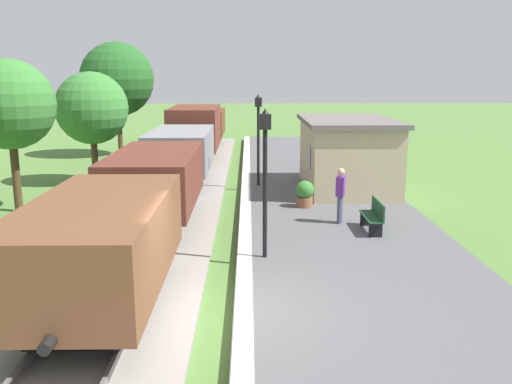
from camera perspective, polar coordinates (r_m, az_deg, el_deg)
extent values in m
plane|color=#517A38|center=(10.98, -3.43, -13.46)|extent=(160.00, 160.00, 0.00)
cube|color=#565659|center=(11.24, 13.49, -12.45)|extent=(6.00, 60.00, 0.25)
cube|color=silver|center=(10.86, -1.29, -12.26)|extent=(0.36, 60.00, 0.01)
cube|color=gray|center=(11.32, -15.98, -12.78)|extent=(3.80, 60.00, 0.12)
cube|color=slate|center=(11.10, -12.34, -12.35)|extent=(0.07, 60.00, 0.14)
cube|color=slate|center=(11.47, -19.57, -11.97)|extent=(0.07, 60.00, 0.14)
cube|color=brown|center=(11.09, -15.98, -4.89)|extent=(2.50, 5.60, 1.60)
cube|color=black|center=(11.30, -15.79, -8.05)|extent=(2.10, 5.15, 0.50)
cylinder|color=black|center=(13.02, -13.72, -6.38)|extent=(1.56, 0.84, 0.84)
cylinder|color=black|center=(9.81, -18.41, -12.99)|extent=(1.56, 0.84, 0.84)
cylinder|color=black|center=(14.02, -12.74, -3.92)|extent=(0.20, 0.30, 0.20)
cylinder|color=black|center=(8.72, -20.85, -14.65)|extent=(0.20, 0.30, 0.20)
cube|color=brown|center=(17.37, -10.40, 1.48)|extent=(2.50, 5.60, 1.60)
cube|color=black|center=(17.50, -10.32, -0.61)|extent=(2.10, 5.15, 0.50)
cylinder|color=black|center=(19.28, -9.44, -0.16)|extent=(1.56, 0.84, 0.84)
cylinder|color=black|center=(15.85, -11.34, -2.93)|extent=(1.56, 0.84, 0.84)
cylinder|color=black|center=(20.35, -8.98, 1.23)|extent=(0.20, 0.30, 0.20)
cylinder|color=black|center=(14.68, -12.18, -3.16)|extent=(0.20, 0.30, 0.20)
cube|color=gray|center=(23.82, -7.81, 4.44)|extent=(2.50, 5.60, 1.60)
cube|color=black|center=(23.92, -7.77, 2.90)|extent=(2.10, 5.15, 0.50)
cylinder|color=black|center=(25.71, -7.28, 2.99)|extent=(1.56, 0.84, 0.84)
cylinder|color=black|center=(22.21, -8.30, 1.51)|extent=(1.56, 0.84, 0.84)
cylinder|color=black|center=(26.81, -7.02, 3.92)|extent=(0.20, 0.30, 0.20)
cylinder|color=black|center=(21.03, -8.72, 1.59)|extent=(0.20, 0.30, 0.20)
cube|color=brown|center=(30.31, -6.33, 6.69)|extent=(2.50, 5.60, 2.20)
cube|color=black|center=(30.41, -6.29, 4.91)|extent=(2.10, 5.15, 0.50)
cylinder|color=black|center=(32.21, -5.98, 4.87)|extent=(1.56, 0.84, 0.84)
cylinder|color=black|center=(28.68, -6.62, 3.96)|extent=(1.56, 0.84, 0.84)
cylinder|color=black|center=(33.33, -5.82, 5.55)|extent=(0.20, 0.30, 0.20)
cylinder|color=black|center=(27.50, -6.87, 4.13)|extent=(0.20, 0.30, 0.20)
cube|color=brown|center=(36.88, -5.35, 7.22)|extent=(2.50, 5.60, 1.60)
cube|color=black|center=(36.94, -5.33, 6.21)|extent=(2.10, 5.15, 0.50)
cylinder|color=black|center=(38.74, -5.12, 6.12)|extent=(1.56, 0.84, 0.84)
cylinder|color=black|center=(35.19, -5.55, 5.50)|extent=(1.56, 0.84, 0.84)
cylinder|color=black|center=(39.87, -5.01, 6.66)|extent=(0.20, 0.30, 0.20)
cylinder|color=black|center=(34.02, -5.72, 5.69)|extent=(0.20, 0.30, 0.20)
cube|color=tan|center=(22.07, 9.40, 3.70)|extent=(3.20, 5.50, 2.60)
cube|color=#66605B|center=(21.91, 9.53, 7.29)|extent=(3.50, 5.80, 0.18)
cube|color=black|center=(20.74, 5.56, 3.63)|extent=(0.03, 0.90, 0.80)
cube|color=#1E4C2D|center=(16.28, 11.87, -2.51)|extent=(0.42, 1.50, 0.04)
cube|color=#1E4C2D|center=(16.26, 12.56, -1.67)|extent=(0.04, 1.50, 0.45)
cube|color=black|center=(15.77, 12.30, -3.87)|extent=(0.38, 0.06, 0.42)
cube|color=black|center=(16.90, 11.40, -2.75)|extent=(0.38, 0.06, 0.42)
cylinder|color=#474C66|center=(16.93, 8.65, -1.85)|extent=(0.15, 0.15, 0.86)
cylinder|color=#474C66|center=(17.08, 8.74, -1.73)|extent=(0.15, 0.15, 0.86)
cube|color=#662D8C|center=(16.85, 8.78, 0.62)|extent=(0.35, 0.44, 0.60)
sphere|color=tan|center=(16.77, 8.83, 2.09)|extent=(0.22, 0.22, 0.22)
cylinder|color=brown|center=(18.98, 5.06, -1.04)|extent=(0.56, 0.56, 0.34)
sphere|color=#387A33|center=(18.89, 5.08, 0.22)|extent=(0.64, 0.64, 0.64)
cylinder|color=black|center=(13.43, 0.93, -0.27)|extent=(0.11, 0.11, 3.20)
cube|color=black|center=(13.16, 0.96, 7.31)|extent=(0.28, 0.28, 0.36)
sphere|color=#F2E5BF|center=(13.16, 0.96, 7.31)|extent=(0.20, 0.20, 0.20)
cone|color=black|center=(13.14, 0.97, 8.36)|extent=(0.20, 0.20, 0.16)
cylinder|color=black|center=(22.35, 0.24, 4.74)|extent=(0.11, 0.11, 3.20)
cube|color=black|center=(22.19, 0.24, 9.31)|extent=(0.28, 0.28, 0.36)
sphere|color=#F2E5BF|center=(22.19, 0.24, 9.31)|extent=(0.20, 0.20, 0.20)
cone|color=black|center=(22.18, 0.24, 9.93)|extent=(0.20, 0.20, 0.16)
cylinder|color=#4C3823|center=(20.84, -23.64, 1.61)|extent=(0.28, 0.28, 2.58)
sphere|color=#387A33|center=(20.58, -24.22, 8.29)|extent=(3.06, 3.06, 3.06)
cylinder|color=#4C3823|center=(25.10, -16.38, 3.26)|extent=(0.28, 0.28, 2.13)
sphere|color=#387A33|center=(24.87, -16.68, 8.34)|extent=(3.10, 3.10, 3.10)
cylinder|color=#4C3823|center=(33.21, -13.94, 6.10)|extent=(0.28, 0.28, 2.86)
sphere|color=#235B23|center=(33.05, -14.21, 11.28)|extent=(4.19, 4.19, 4.19)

